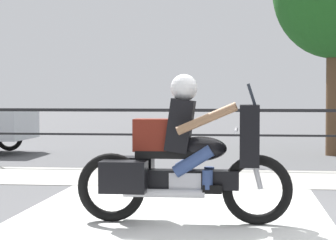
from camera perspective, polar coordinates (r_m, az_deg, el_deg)
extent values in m
plane|color=#565659|center=(7.51, 7.70, -8.34)|extent=(120.00, 120.00, 0.00)
cube|color=#A8A59E|center=(10.87, 7.39, -5.05)|extent=(44.00, 2.40, 0.01)
cube|color=silver|center=(7.36, 0.23, -8.51)|extent=(3.53, 6.00, 0.01)
cube|color=black|center=(12.41, 7.32, 0.83)|extent=(36.00, 0.04, 0.06)
cube|color=black|center=(12.43, 7.31, -1.34)|extent=(36.00, 0.03, 0.04)
cylinder|color=black|center=(12.44, 7.31, -1.59)|extent=(0.05, 0.05, 1.11)
torus|color=black|center=(6.99, 7.74, -6.04)|extent=(0.74, 0.11, 0.74)
torus|color=black|center=(7.13, -4.96, -5.86)|extent=(0.74, 0.11, 0.74)
cube|color=black|center=(7.00, 1.33, -5.18)|extent=(1.19, 0.22, 0.20)
cube|color=silver|center=(7.00, 1.58, -5.59)|extent=(0.34, 0.26, 0.26)
ellipsoid|color=black|center=(6.95, 2.87, -2.51)|extent=(0.56, 0.30, 0.26)
cube|color=black|center=(6.99, 0.05, -2.98)|extent=(0.69, 0.28, 0.08)
cube|color=black|center=(6.93, 7.11, -1.30)|extent=(0.20, 0.61, 0.64)
cube|color=#1E232B|center=(6.91, 7.29, 2.16)|extent=(0.10, 0.52, 0.24)
cylinder|color=silver|center=(6.92, 5.95, -0.88)|extent=(0.04, 0.70, 0.04)
cylinder|color=silver|center=(6.88, -0.36, -6.40)|extent=(0.86, 0.09, 0.09)
cube|color=black|center=(6.84, -3.89, -4.95)|extent=(0.48, 0.28, 0.33)
cube|color=black|center=(7.31, -3.20, -4.49)|extent=(0.48, 0.28, 0.33)
cylinder|color=silver|center=(6.95, 7.51, -3.68)|extent=(0.19, 0.06, 0.57)
cube|color=black|center=(6.95, 1.07, -0.47)|extent=(0.31, 0.36, 0.58)
sphere|color=#8C6647|center=(6.94, 1.41, 2.66)|extent=(0.23, 0.23, 0.23)
sphere|color=silver|center=(6.94, 1.41, 2.82)|extent=(0.29, 0.29, 0.29)
cylinder|color=#33477A|center=(6.82, 2.21, -3.61)|extent=(0.44, 0.13, 0.34)
cylinder|color=#33477A|center=(6.83, 3.46, -5.20)|extent=(0.11, 0.11, 0.20)
cube|color=black|center=(6.84, 3.88, -6.03)|extent=(0.20, 0.10, 0.09)
cylinder|color=#33477A|center=(7.12, 2.40, -3.37)|extent=(0.44, 0.13, 0.34)
cylinder|color=#33477A|center=(7.13, 3.60, -4.89)|extent=(0.11, 0.11, 0.20)
cube|color=black|center=(7.14, 4.00, -5.69)|extent=(0.20, 0.10, 0.09)
cylinder|color=#8C6647|center=(6.63, 3.36, 0.09)|extent=(0.63, 0.09, 0.34)
cylinder|color=#8C6647|center=(7.23, 3.64, 0.26)|extent=(0.63, 0.09, 0.34)
cube|color=maroon|center=(7.00, -1.37, -1.31)|extent=(0.39, 0.28, 0.34)
torus|color=black|center=(16.58, -13.66, -1.43)|extent=(0.69, 0.11, 0.69)
cylinder|color=brown|center=(15.33, 14.27, 1.82)|extent=(0.37, 0.37, 2.59)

